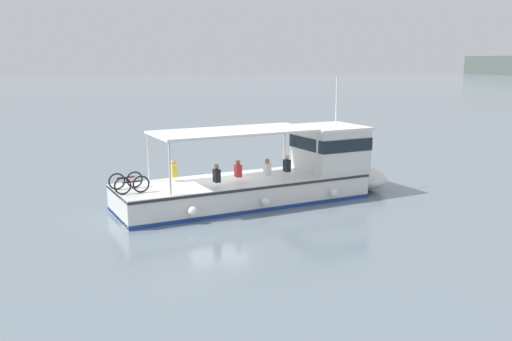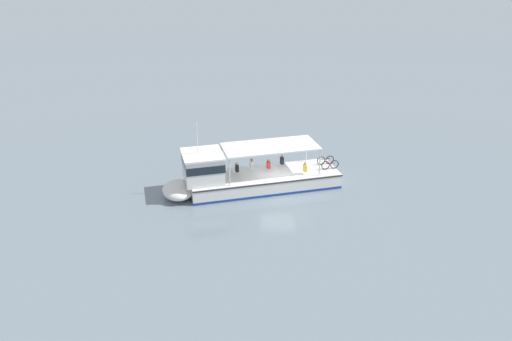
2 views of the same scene
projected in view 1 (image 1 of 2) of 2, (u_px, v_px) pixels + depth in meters
The scene contains 2 objects.
ground_plane at pixel (218, 201), 24.33m from camera, with size 400.00×400.00×0.00m, color slate.
ferry_main at pixel (277, 177), 24.32m from camera, with size 6.37×13.07×5.32m.
Camera 1 is at (23.42, -3.30, 6.06)m, focal length 39.04 mm.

